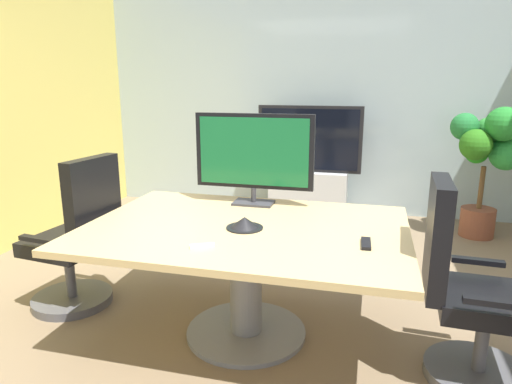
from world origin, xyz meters
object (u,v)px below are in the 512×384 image
at_px(conference_table, 246,252).
at_px(tv_monitor, 254,154).
at_px(office_chair_left, 78,246).
at_px(remote_control, 366,243).
at_px(potted_plant, 487,155).
at_px(conference_phone, 245,223).
at_px(wall_display_unit, 308,180).
at_px(office_chair_right, 467,300).

distance_m(conference_table, tv_monitor, 0.73).
bearing_deg(office_chair_left, remote_control, 90.12).
xyz_separation_m(tv_monitor, potted_plant, (1.91, 1.89, -0.22)).
height_order(tv_monitor, conference_phone, tv_monitor).
bearing_deg(tv_monitor, wall_display_unit, 87.70).
bearing_deg(office_chair_left, tv_monitor, 117.22).
distance_m(tv_monitor, potted_plant, 2.69).
bearing_deg(conference_table, conference_phone, -80.96).
bearing_deg(wall_display_unit, tv_monitor, -92.30).
bearing_deg(conference_phone, remote_control, -8.85).
bearing_deg(office_chair_right, remote_control, 97.68).
distance_m(office_chair_left, tv_monitor, 1.39).
xyz_separation_m(office_chair_left, remote_control, (1.96, -0.23, 0.28)).
relative_size(potted_plant, conference_phone, 6.12).
distance_m(office_chair_right, remote_control, 0.60).
bearing_deg(conference_phone, office_chair_left, 174.55).
bearing_deg(wall_display_unit, conference_table, -90.16).
bearing_deg(remote_control, office_chair_left, 171.08).
relative_size(office_chair_left, conference_phone, 4.95).
xyz_separation_m(wall_display_unit, remote_control, (0.70, -2.86, 0.30)).
distance_m(conference_table, potted_plant, 3.03).
bearing_deg(office_chair_left, conference_table, 93.64).
distance_m(wall_display_unit, conference_phone, 2.77).
distance_m(office_chair_right, conference_phone, 1.27).
distance_m(conference_table, conference_phone, 0.21).
distance_m(tv_monitor, wall_display_unit, 2.29).
relative_size(tv_monitor, remote_control, 4.94).
xyz_separation_m(tv_monitor, conference_phone, (0.09, -0.55, -0.33)).
height_order(wall_display_unit, conference_phone, wall_display_unit).
height_order(conference_table, conference_phone, conference_phone).
xyz_separation_m(conference_table, office_chair_right, (1.24, -0.12, -0.10)).
height_order(potted_plant, remote_control, potted_plant).
bearing_deg(office_chair_left, wall_display_unit, 161.33).
xyz_separation_m(office_chair_right, remote_control, (-0.53, -0.04, 0.28)).
bearing_deg(conference_table, office_chair_left, 176.85).
height_order(office_chair_right, potted_plant, potted_plant).
xyz_separation_m(tv_monitor, wall_display_unit, (0.09, 2.20, -0.64)).
relative_size(conference_phone, remote_control, 1.29).
distance_m(potted_plant, conference_phone, 3.05).
height_order(office_chair_left, potted_plant, potted_plant).
height_order(wall_display_unit, potted_plant, potted_plant).
bearing_deg(tv_monitor, potted_plant, 44.70).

